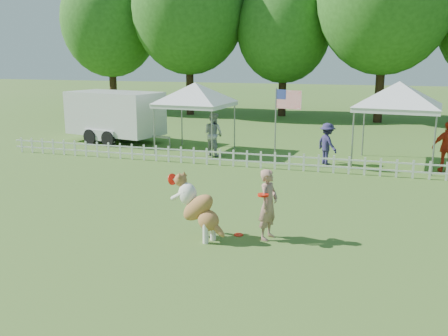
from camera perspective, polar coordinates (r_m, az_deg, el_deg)
name	(u,v)px	position (r m, az deg, el deg)	size (l,w,h in m)	color
ground	(220,239)	(10.84, -0.48, -8.11)	(120.00, 120.00, 0.00)	#386921
picket_fence	(282,161)	(17.30, 6.65, 0.79)	(22.00, 0.08, 0.60)	silver
handler	(268,204)	(10.67, 5.08, -4.17)	(0.56, 0.37, 1.53)	#A37461
dog	(199,208)	(10.65, -2.91, -4.57)	(1.34, 0.45, 1.38)	brown
frisbee_on_turf	(239,235)	(11.06, 1.68, -7.63)	(0.21, 0.21, 0.02)	red
canopy_tent_left	(196,118)	(20.22, -3.27, 5.68)	(2.66, 2.66, 2.75)	silver
canopy_tent_right	(396,125)	(18.80, 19.10, 4.71)	(2.82, 2.82, 2.92)	silver
cargo_trailer	(115,116)	(23.22, -12.32, 5.78)	(5.27, 2.32, 2.32)	silver
flag_pole	(275,127)	(17.77, 5.90, 4.67)	(1.06, 0.11, 2.76)	gray
spectator_a	(213,134)	(19.55, -1.22, 3.89)	(0.83, 0.64, 1.70)	#9F9EA3
spectator_b	(327,144)	(18.36, 11.72, 2.73)	(0.97, 0.56, 1.50)	#2A2550
spectator_c	(447,147)	(18.33, 24.18, 2.19)	(1.00, 0.42, 1.71)	red
tree_far_left	(111,31)	(36.49, -12.84, 15.02)	(6.60, 6.60, 11.00)	#245317
tree_left	(189,21)	(33.48, -4.03, 16.39)	(7.40, 7.40, 12.00)	#245317
tree_center_left	(284,38)	(32.73, 6.83, 14.49)	(6.00, 6.00, 9.80)	#245317
tree_center_right	(385,11)	(30.74, 17.90, 16.72)	(7.60, 7.60, 12.60)	#245317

